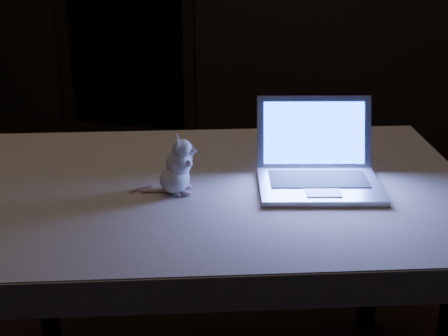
# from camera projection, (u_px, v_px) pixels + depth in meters

# --- Properties ---
(table) EXTENTS (1.69, 1.33, 0.80)m
(table) POSITION_uv_depth(u_px,v_px,m) (214.00, 297.00, 2.14)
(table) COLOR black
(table) RESTS_ON floor
(tablecloth) EXTENTS (1.86, 1.58, 0.09)m
(tablecloth) POSITION_uv_depth(u_px,v_px,m) (195.00, 205.00, 1.96)
(tablecloth) COLOR beige
(tablecloth) RESTS_ON table
(laptop) EXTENTS (0.43, 0.39, 0.25)m
(laptop) POSITION_uv_depth(u_px,v_px,m) (322.00, 151.00, 1.91)
(laptop) COLOR silver
(laptop) RESTS_ON tablecloth
(plush_mouse) EXTENTS (0.17, 0.17, 0.18)m
(plush_mouse) POSITION_uv_depth(u_px,v_px,m) (174.00, 165.00, 1.90)
(plush_mouse) COLOR silver
(plush_mouse) RESTS_ON tablecloth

